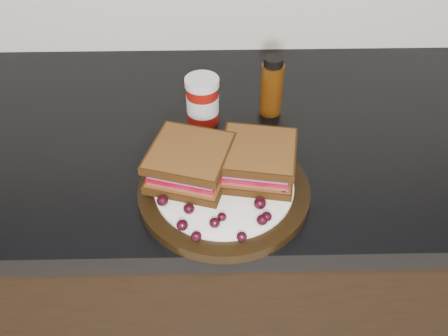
# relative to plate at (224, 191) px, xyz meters

# --- Properties ---
(base_cabinets) EXTENTS (3.96, 0.58, 0.86)m
(base_cabinets) POSITION_rel_plate_xyz_m (0.05, 0.17, -0.48)
(base_cabinets) COLOR black
(base_cabinets) RESTS_ON ground_plane
(countertop) EXTENTS (3.98, 0.60, 0.04)m
(countertop) POSITION_rel_plate_xyz_m (0.05, 0.17, -0.03)
(countertop) COLOR black
(countertop) RESTS_ON base_cabinets
(plate) EXTENTS (0.28, 0.28, 0.02)m
(plate) POSITION_rel_plate_xyz_m (0.00, 0.00, 0.00)
(plate) COLOR black
(plate) RESTS_ON countertop
(sandwich_left) EXTENTS (0.15, 0.15, 0.06)m
(sandwich_left) POSITION_rel_plate_xyz_m (-0.05, 0.02, 0.04)
(sandwich_left) COLOR brown
(sandwich_left) RESTS_ON plate
(sandwich_right) EXTENTS (0.14, 0.14, 0.05)m
(sandwich_right) POSITION_rel_plate_xyz_m (0.06, 0.03, 0.04)
(sandwich_right) COLOR brown
(sandwich_right) RESTS_ON plate
(grape_0) EXTENTS (0.02, 0.02, 0.02)m
(grape_0) POSITION_rel_plate_xyz_m (-0.10, -0.04, 0.02)
(grape_0) COLOR black
(grape_0) RESTS_ON plate
(grape_1) EXTENTS (0.02, 0.02, 0.02)m
(grape_1) POSITION_rel_plate_xyz_m (-0.05, -0.06, 0.02)
(grape_1) COLOR black
(grape_1) RESTS_ON plate
(grape_2) EXTENTS (0.02, 0.02, 0.02)m
(grape_2) POSITION_rel_plate_xyz_m (-0.06, -0.09, 0.02)
(grape_2) COLOR black
(grape_2) RESTS_ON plate
(grape_3) EXTENTS (0.02, 0.02, 0.01)m
(grape_3) POSITION_rel_plate_xyz_m (-0.04, -0.11, 0.02)
(grape_3) COLOR black
(grape_3) RESTS_ON plate
(grape_4) EXTENTS (0.02, 0.02, 0.02)m
(grape_4) POSITION_rel_plate_xyz_m (-0.02, -0.09, 0.02)
(grape_4) COLOR black
(grape_4) RESTS_ON plate
(grape_5) EXTENTS (0.01, 0.01, 0.01)m
(grape_5) POSITION_rel_plate_xyz_m (-0.00, -0.08, 0.02)
(grape_5) COLOR black
(grape_5) RESTS_ON plate
(grape_6) EXTENTS (0.02, 0.02, 0.01)m
(grape_6) POSITION_rel_plate_xyz_m (0.02, -0.11, 0.02)
(grape_6) COLOR black
(grape_6) RESTS_ON plate
(grape_7) EXTENTS (0.02, 0.02, 0.02)m
(grape_7) POSITION_rel_plate_xyz_m (0.05, -0.08, 0.02)
(grape_7) COLOR black
(grape_7) RESTS_ON plate
(grape_8) EXTENTS (0.02, 0.02, 0.01)m
(grape_8) POSITION_rel_plate_xyz_m (0.06, -0.08, 0.02)
(grape_8) COLOR black
(grape_8) RESTS_ON plate
(grape_9) EXTENTS (0.02, 0.02, 0.02)m
(grape_9) POSITION_rel_plate_xyz_m (0.05, -0.05, 0.02)
(grape_9) COLOR black
(grape_9) RESTS_ON plate
(grape_10) EXTENTS (0.02, 0.02, 0.02)m
(grape_10) POSITION_rel_plate_xyz_m (0.09, -0.03, 0.02)
(grape_10) COLOR black
(grape_10) RESTS_ON plate
(grape_11) EXTENTS (0.02, 0.02, 0.02)m
(grape_11) POSITION_rel_plate_xyz_m (0.08, -0.00, 0.02)
(grape_11) COLOR black
(grape_11) RESTS_ON plate
(grape_12) EXTENTS (0.02, 0.02, 0.02)m
(grape_12) POSITION_rel_plate_xyz_m (0.08, 0.00, 0.02)
(grape_12) COLOR black
(grape_12) RESTS_ON plate
(grape_13) EXTENTS (0.02, 0.02, 0.02)m
(grape_13) POSITION_rel_plate_xyz_m (0.07, 0.04, 0.02)
(grape_13) COLOR black
(grape_13) RESTS_ON plate
(grape_14) EXTENTS (0.01, 0.01, 0.01)m
(grape_14) POSITION_rel_plate_xyz_m (-0.04, 0.07, 0.02)
(grape_14) COLOR black
(grape_14) RESTS_ON plate
(grape_15) EXTENTS (0.02, 0.02, 0.02)m
(grape_15) POSITION_rel_plate_xyz_m (-0.05, 0.03, 0.02)
(grape_15) COLOR black
(grape_15) RESTS_ON plate
(grape_16) EXTENTS (0.02, 0.02, 0.02)m
(grape_16) POSITION_rel_plate_xyz_m (-0.08, 0.02, 0.02)
(grape_16) COLOR black
(grape_16) RESTS_ON plate
(grape_17) EXTENTS (0.02, 0.02, 0.02)m
(grape_17) POSITION_rel_plate_xyz_m (-0.07, 0.01, 0.02)
(grape_17) COLOR black
(grape_17) RESTS_ON plate
(grape_18) EXTENTS (0.02, 0.02, 0.02)m
(grape_18) POSITION_rel_plate_xyz_m (-0.09, -0.02, 0.02)
(grape_18) COLOR black
(grape_18) RESTS_ON plate
(grape_19) EXTENTS (0.02, 0.02, 0.02)m
(grape_19) POSITION_rel_plate_xyz_m (-0.05, 0.04, 0.02)
(grape_19) COLOR black
(grape_19) RESTS_ON plate
(grape_20) EXTENTS (0.02, 0.02, 0.02)m
(grape_20) POSITION_rel_plate_xyz_m (-0.04, 0.02, 0.02)
(grape_20) COLOR black
(grape_20) RESTS_ON plate
(grape_21) EXTENTS (0.02, 0.02, 0.02)m
(grape_21) POSITION_rel_plate_xyz_m (-0.06, 0.01, 0.02)
(grape_21) COLOR black
(grape_21) RESTS_ON plate
(condiment_jar) EXTENTS (0.08, 0.08, 0.09)m
(condiment_jar) POSITION_rel_plate_xyz_m (-0.04, 0.20, 0.04)
(condiment_jar) COLOR maroon
(condiment_jar) RESTS_ON countertop
(oil_bottle) EXTENTS (0.06, 0.06, 0.12)m
(oil_bottle) POSITION_rel_plate_xyz_m (0.10, 0.23, 0.05)
(oil_bottle) COLOR #442006
(oil_bottle) RESTS_ON countertop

